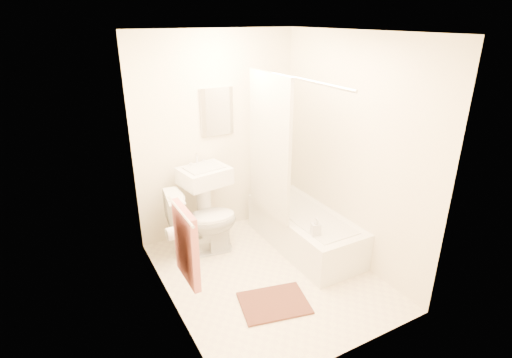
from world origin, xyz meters
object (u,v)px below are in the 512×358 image
sink (205,202)px  bathtub (304,229)px  toilet (202,222)px  bath_mat (274,303)px  soap_bottle (316,226)px

sink → bathtub: bearing=-43.0°
toilet → bath_mat: size_ratio=1.25×
bathtub → toilet: bearing=157.4°
toilet → bath_mat: bearing=-161.1°
bath_mat → soap_bottle: soap_bottle is taller
bathtub → bath_mat: (-0.84, -0.72, -0.20)m
bath_mat → sink: bearing=94.9°
bath_mat → bathtub: bearing=40.5°
bathtub → bath_mat: bearing=-139.5°
toilet → bathtub: (1.08, -0.45, -0.17)m
toilet → sink: size_ratio=0.76×
sink → bathtub: (0.96, -0.65, -0.30)m
sink → bath_mat: sink is taller
sink → soap_bottle: 1.35m
toilet → bathtub: size_ratio=0.52×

